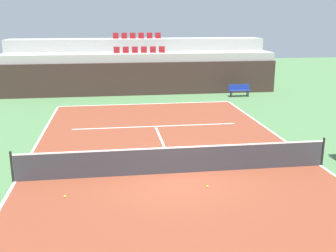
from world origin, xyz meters
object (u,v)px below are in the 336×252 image
Objects in this scene: tennis_net at (176,160)px; tennis_ball_1 at (65,196)px; player_bench at (239,89)px; tennis_ball_0 at (207,186)px.

tennis_net is 3.98m from tennis_ball_1.
tennis_net is at bearing 22.09° from tennis_ball_1.
tennis_net reaches higher than tennis_ball_1.
player_bench reaches higher than tennis_ball_0.
tennis_ball_0 is 4.49m from tennis_ball_1.
tennis_ball_0 is at bearing -111.48° from player_bench.
tennis_net reaches higher than player_bench.
tennis_net is 1.65m from tennis_ball_0.
player_bench is at bearing 63.75° from tennis_net.
player_bench is 18.33m from tennis_ball_1.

